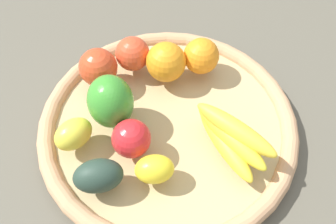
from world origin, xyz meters
TOP-DOWN VIEW (x-y plane):
  - ground_plane at (0.00, 0.00)m, footprint 2.40×2.40m
  - basket at (0.00, 0.00)m, footprint 0.47×0.47m
  - banana_bunch at (0.05, -0.11)m, footprint 0.08×0.16m
  - apple_0 at (-0.06, 0.15)m, footprint 0.10×0.10m
  - orange_0 at (0.05, 0.09)m, footprint 0.10×0.10m
  - bell_pepper at (-0.08, 0.06)m, footprint 0.10×0.11m
  - lemon_0 at (-0.16, 0.05)m, footprint 0.07×0.06m
  - apple_1 at (-0.08, -0.02)m, footprint 0.08×0.08m
  - apple_2 at (0.02, 0.14)m, footprint 0.09×0.09m
  - avocado at (-0.16, -0.04)m, footprint 0.09×0.08m
  - orange_1 at (0.12, 0.06)m, footprint 0.10×0.10m
  - lemon_1 at (-0.08, -0.08)m, footprint 0.08×0.07m

SIDE VIEW (x-z plane):
  - ground_plane at x=0.00m, z-range 0.00..0.00m
  - basket at x=0.00m, z-range 0.00..0.04m
  - lemon_1 at x=-0.08m, z-range 0.04..0.08m
  - lemon_0 at x=-0.16m, z-range 0.04..0.09m
  - avocado at x=-0.16m, z-range 0.04..0.09m
  - banana_bunch at x=0.05m, z-range 0.04..0.10m
  - apple_1 at x=-0.08m, z-range 0.04..0.10m
  - apple_2 at x=0.02m, z-range 0.04..0.10m
  - orange_1 at x=0.12m, z-range 0.04..0.11m
  - apple_0 at x=-0.06m, z-range 0.04..0.11m
  - orange_0 at x=0.05m, z-range 0.04..0.11m
  - bell_pepper at x=-0.08m, z-range 0.04..0.14m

